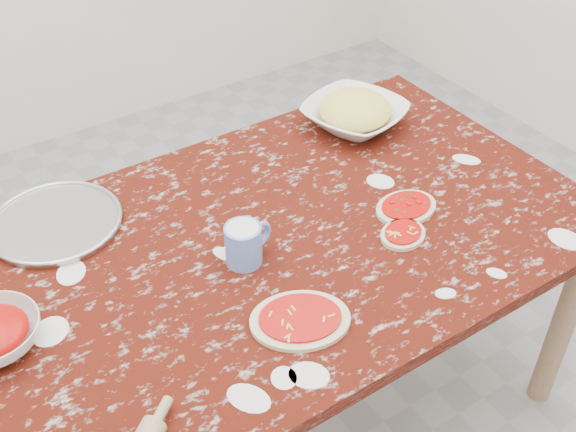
# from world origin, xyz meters

# --- Properties ---
(ground) EXTENTS (4.00, 4.00, 0.00)m
(ground) POSITION_xyz_m (0.00, 0.00, 0.00)
(ground) COLOR gray
(worktable) EXTENTS (1.60, 1.00, 0.75)m
(worktable) POSITION_xyz_m (0.00, 0.00, 0.67)
(worktable) COLOR #3C0D06
(worktable) RESTS_ON ground
(pizza_tray) EXTENTS (0.42, 0.42, 0.01)m
(pizza_tray) POSITION_xyz_m (-0.50, 0.36, 0.76)
(pizza_tray) COLOR #B2B2B7
(pizza_tray) RESTS_ON worktable
(cheese_bowl) EXTENTS (0.38, 0.38, 0.07)m
(cheese_bowl) POSITION_xyz_m (0.46, 0.32, 0.79)
(cheese_bowl) COLOR white
(cheese_bowl) RESTS_ON worktable
(flour_mug) EXTENTS (0.14, 0.09, 0.11)m
(flour_mug) POSITION_xyz_m (-0.15, -0.03, 0.81)
(flour_mug) COLOR #6381DE
(flour_mug) RESTS_ON worktable
(pizza_left) EXTENTS (0.28, 0.26, 0.02)m
(pizza_left) POSITION_xyz_m (-0.15, -0.28, 0.76)
(pizza_left) COLOR beige
(pizza_left) RESTS_ON worktable
(pizza_mid) EXTENTS (0.15, 0.14, 0.02)m
(pizza_mid) POSITION_xyz_m (0.23, -0.18, 0.76)
(pizza_mid) COLOR beige
(pizza_mid) RESTS_ON worktable
(pizza_right) EXTENTS (0.18, 0.14, 0.02)m
(pizza_right) POSITION_xyz_m (0.31, -0.10, 0.76)
(pizza_right) COLOR beige
(pizza_right) RESTS_ON worktable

